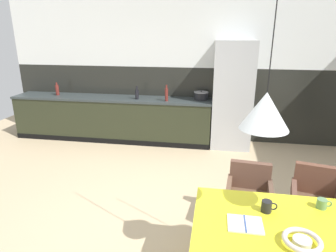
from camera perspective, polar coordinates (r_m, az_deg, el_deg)
The scene contains 17 objects.
ground_plane at distance 3.63m, azimuth -1.06°, elevation -18.28°, with size 9.67×9.67×0.00m, color tan.
back_wall_splashback_dark at distance 6.03m, azimuth 4.08°, elevation 4.47°, with size 7.44×0.12×1.48m, color black.
back_wall_panel_upper at distance 5.86m, azimuth 4.42°, elevation 18.64°, with size 7.44×0.12×1.48m, color silver.
kitchen_counter at distance 6.11m, azimuth -10.93°, elevation 1.50°, with size 4.07×0.63×0.89m.
refrigerator_column at distance 5.61m, azimuth 12.59°, elevation 5.84°, with size 0.73×0.60×2.01m, color #ADAFB2.
dining_table at distance 2.60m, azimuth 23.60°, elevation -18.28°, with size 1.57×0.93×0.72m.
armchair_facing_counter at distance 3.43m, azimuth 15.69°, elevation -11.76°, with size 0.53×0.51×0.75m.
armchair_far_side at distance 3.56m, azimuth 27.05°, elevation -11.72°, with size 0.57×0.56×0.78m.
fruit_bowl at distance 2.37m, azimuth 24.89°, elevation -19.81°, with size 0.27×0.27×0.07m.
open_book at distance 2.46m, azimuth 14.94°, elevation -18.15°, with size 0.27×0.22×0.02m.
mug_short_terracotta at distance 2.87m, azimuth 28.06°, elevation -13.34°, with size 0.12×0.08×0.08m.
mug_white_ceramic at distance 2.63m, azimuth 18.89°, elevation -14.73°, with size 0.13×0.08×0.10m.
cooking_pot at distance 5.71m, azimuth 6.54°, elevation 5.95°, with size 0.28×0.28×0.18m.
bottle_vinegar_dark at distance 6.50m, azimuth -20.97°, elevation 6.67°, with size 0.07×0.07×0.26m.
bottle_spice_small at distance 5.73m, azimuth -6.13°, elevation 6.29°, with size 0.07×0.07×0.26m.
bottle_oil_tall at distance 5.54m, azimuth -0.30°, elevation 6.28°, with size 0.06×0.06×0.31m.
pendant_lamp_over_table_near at distance 2.13m, azimuth 18.59°, elevation 2.88°, with size 0.35×0.35×1.41m.
Camera 1 is at (0.55, -2.87, 2.16)m, focal length 30.97 mm.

